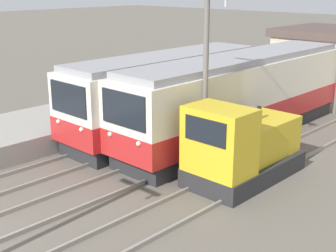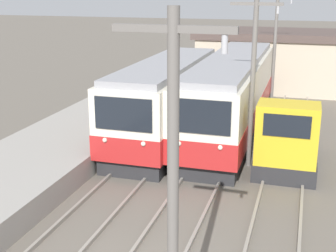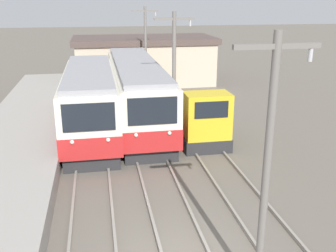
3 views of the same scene
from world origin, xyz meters
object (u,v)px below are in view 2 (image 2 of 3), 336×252
Objects in this scene: commuter_train_left at (167,104)px; commuter_train_center at (231,98)px; shunting_locomotive at (288,139)px; catenary_mast_far at (275,44)px; catenary_mast_near at (173,194)px; catenary_mast_mid at (253,76)px.

commuter_train_center is at bearing 34.67° from commuter_train_left.
commuter_train_left is 3.40m from commuter_train_center.
shunting_locomotive is 0.69× the size of catenary_mast_far.
catenary_mast_near is (-1.49, -11.69, 2.55)m from shunting_locomotive.
shunting_locomotive is at bearing -53.81° from commuter_train_center.
shunting_locomotive is 2.97m from catenary_mast_mid.
commuter_train_center is 3.00× the size of shunting_locomotive.
catenary_mast_far is (-1.49, 11.07, 2.55)m from shunting_locomotive.
commuter_train_left is 14.64m from catenary_mast_near.
catenary_mast_near reaches higher than commuter_train_center.
catenary_mast_mid is at bearing 90.00° from catenary_mast_near.
catenary_mast_mid is at bearing -168.30° from shunting_locomotive.
catenary_mast_near is 1.00× the size of catenary_mast_far.
catenary_mast_mid is at bearing -71.12° from commuter_train_center.
commuter_train_left is at bearing 159.54° from shunting_locomotive.
shunting_locomotive is at bearing -20.46° from commuter_train_left.
shunting_locomotive is (3.00, -4.10, -0.57)m from commuter_train_center.
catenary_mast_near and catenary_mast_far have the same top height.
shunting_locomotive is at bearing -82.32° from catenary_mast_far.
catenary_mast_mid is (0.00, 11.38, 0.00)m from catenary_mast_near.
commuter_train_center reaches higher than commuter_train_left.
commuter_train_left is at bearing 107.28° from catenary_mast_near.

